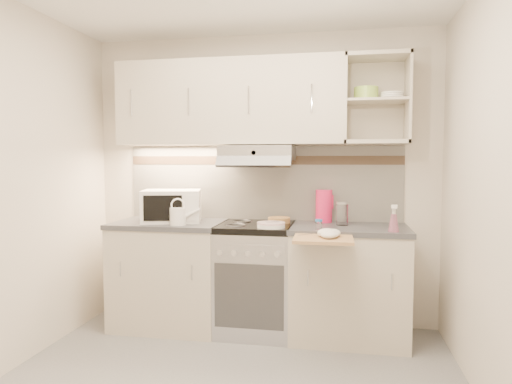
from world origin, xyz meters
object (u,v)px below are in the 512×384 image
at_px(cutting_board, 323,239).
at_px(electric_range, 256,278).
at_px(pink_pitcher, 324,206).
at_px(spray_bottle, 394,220).
at_px(plate_stack, 271,225).
at_px(glass_jar, 342,213).
at_px(microwave, 172,206).
at_px(watering_can, 179,215).

bearing_deg(cutting_board, electric_range, 140.23).
bearing_deg(pink_pitcher, spray_bottle, -59.49).
xyz_separation_m(plate_stack, glass_jar, (0.54, 0.24, 0.07)).
relative_size(microwave, pink_pitcher, 1.99).
height_order(electric_range, cutting_board, electric_range).
bearing_deg(electric_range, plate_stack, -49.52).
height_order(watering_can, pink_pitcher, pink_pitcher).
distance_m(electric_range, glass_jar, 0.89).
bearing_deg(glass_jar, electric_range, -175.25).
distance_m(glass_jar, cutting_board, 0.54).
height_order(spray_bottle, cutting_board, spray_bottle).
relative_size(microwave, plate_stack, 2.52).
distance_m(electric_range, plate_stack, 0.53).
xyz_separation_m(glass_jar, cutting_board, (-0.13, -0.51, -0.12)).
bearing_deg(plate_stack, electric_range, 130.48).
height_order(pink_pitcher, spray_bottle, pink_pitcher).
bearing_deg(spray_bottle, microwave, -176.28).
relative_size(pink_pitcher, spray_bottle, 1.31).
distance_m(watering_can, cutting_board, 1.20).
distance_m(microwave, pink_pitcher, 1.29).
bearing_deg(glass_jar, watering_can, -170.00).
bearing_deg(electric_range, glass_jar, 4.75).
bearing_deg(cutting_board, microwave, 159.56).
distance_m(plate_stack, pink_pitcher, 0.56).
distance_m(microwave, spray_bottle, 1.80).
xyz_separation_m(microwave, cutting_board, (1.29, -0.45, -0.16)).
distance_m(watering_can, plate_stack, 0.75).
xyz_separation_m(plate_stack, cutting_board, (0.41, -0.27, -0.05)).
bearing_deg(spray_bottle, glass_jar, 153.62).
distance_m(spray_bottle, cutting_board, 0.56).
distance_m(electric_range, pink_pitcher, 0.83).
relative_size(microwave, spray_bottle, 2.60).
xyz_separation_m(electric_range, spray_bottle, (1.06, -0.22, 0.53)).
bearing_deg(plate_stack, watering_can, 179.27).
height_order(plate_stack, spray_bottle, spray_bottle).
height_order(glass_jar, cutting_board, glass_jar).
xyz_separation_m(watering_can, pink_pitcher, (1.14, 0.37, 0.06)).
bearing_deg(electric_range, spray_bottle, -11.69).
bearing_deg(cutting_board, pink_pitcher, 90.48).
relative_size(plate_stack, pink_pitcher, 0.79).
height_order(electric_range, spray_bottle, spray_bottle).
xyz_separation_m(glass_jar, spray_bottle, (0.37, -0.28, -0.01)).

